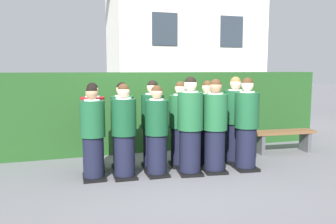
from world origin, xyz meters
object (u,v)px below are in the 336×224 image
(student_front_row_1, at_px, (124,134))
(student_rear_row_2, at_px, (153,126))
(wooden_bench, at_px, (283,137))
(student_rear_row_3, at_px, (180,126))
(student_front_row_4, at_px, (215,128))
(student_rear_row_4, at_px, (207,125))
(student_front_row_0, at_px, (93,135))
(student_front_row_5, at_px, (246,126))
(student_front_row_3, at_px, (190,128))
(student_front_row_2, at_px, (157,133))
(student_in_red_blazer, at_px, (93,130))
(student_rear_row_1, at_px, (123,128))
(student_rear_row_5, at_px, (235,122))

(student_front_row_1, height_order, student_rear_row_2, student_rear_row_2)
(wooden_bench, bearing_deg, student_rear_row_3, -173.45)
(student_front_row_4, height_order, wooden_bench, student_front_row_4)
(student_rear_row_2, xyz_separation_m, student_rear_row_4, (1.03, -0.10, -0.01))
(student_front_row_1, relative_size, student_rear_row_3, 0.99)
(student_front_row_0, height_order, student_front_row_5, student_front_row_5)
(student_front_row_4, relative_size, student_front_row_5, 0.99)
(student_front_row_0, distance_m, student_front_row_3, 1.63)
(student_front_row_1, bearing_deg, student_front_row_2, -4.43)
(student_front_row_4, xyz_separation_m, student_in_red_blazer, (-2.01, 0.68, -0.03))
(student_front_row_4, relative_size, student_rear_row_3, 1.03)
(student_front_row_1, relative_size, student_front_row_5, 0.95)
(student_front_row_5, relative_size, student_rear_row_1, 1.05)
(student_in_red_blazer, xyz_separation_m, student_rear_row_1, (0.51, -0.02, 0.00))
(student_rear_row_1, relative_size, student_rear_row_5, 0.95)
(student_front_row_2, height_order, student_rear_row_3, student_rear_row_3)
(student_in_red_blazer, xyz_separation_m, student_rear_row_3, (1.56, -0.15, 0.00))
(student_front_row_0, relative_size, student_rear_row_3, 0.98)
(student_rear_row_4, bearing_deg, student_rear_row_2, 174.64)
(student_front_row_2, height_order, student_rear_row_2, student_rear_row_2)
(student_front_row_5, relative_size, wooden_bench, 1.16)
(student_rear_row_5, bearing_deg, student_front_row_3, -158.03)
(student_front_row_4, xyz_separation_m, student_rear_row_1, (-1.50, 0.66, -0.03))
(student_front_row_3, bearing_deg, student_front_row_2, 171.19)
(student_front_row_5, bearing_deg, student_front_row_3, 176.90)
(student_rear_row_3, xyz_separation_m, student_rear_row_4, (0.52, -0.05, 0.01))
(student_rear_row_1, height_order, wooden_bench, student_rear_row_1)
(student_rear_row_2, bearing_deg, student_front_row_2, -97.26)
(student_in_red_blazer, distance_m, student_rear_row_2, 1.06)
(student_front_row_5, relative_size, student_rear_row_4, 1.04)
(student_front_row_5, bearing_deg, student_rear_row_2, 158.52)
(student_rear_row_3, bearing_deg, student_rear_row_1, 173.32)
(student_front_row_5, bearing_deg, student_front_row_2, 174.89)
(wooden_bench, bearing_deg, student_front_row_1, -169.51)
(student_rear_row_3, bearing_deg, student_front_row_5, -28.47)
(student_front_row_0, distance_m, student_rear_row_2, 1.16)
(student_front_row_1, xyz_separation_m, student_front_row_5, (2.17, -0.19, 0.04))
(student_front_row_0, bearing_deg, student_rear_row_3, 10.65)
(student_front_row_3, xyz_separation_m, student_front_row_4, (0.45, -0.03, -0.02))
(student_in_red_blazer, xyz_separation_m, student_rear_row_2, (1.05, -0.10, 0.02))
(student_rear_row_5, bearing_deg, wooden_bench, 14.32)
(student_rear_row_1, bearing_deg, student_rear_row_3, -6.68)
(student_rear_row_1, bearing_deg, student_rear_row_4, -6.33)
(student_rear_row_5, distance_m, wooden_bench, 1.49)
(student_rear_row_2, xyz_separation_m, student_rear_row_3, (0.51, -0.05, -0.01))
(student_rear_row_1, xyz_separation_m, student_rear_row_5, (2.14, -0.19, 0.04))
(student_rear_row_2, bearing_deg, student_rear_row_1, 171.85)
(student_front_row_4, height_order, student_front_row_5, student_front_row_5)
(student_front_row_1, relative_size, student_rear_row_4, 0.98)
(student_front_row_3, relative_size, student_rear_row_3, 1.06)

